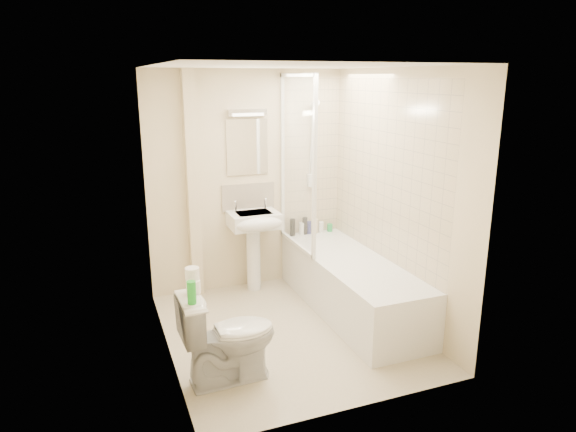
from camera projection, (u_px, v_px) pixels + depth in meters
name	position (u px, v px, depth m)	size (l,w,h in m)	color
floor	(289.00, 331.00, 4.82)	(2.50, 2.50, 0.00)	beige
wall_back	(248.00, 182.00, 5.64)	(2.20, 0.02, 2.40)	beige
wall_left	(162.00, 220.00, 4.13)	(0.02, 2.50, 2.40)	beige
wall_right	(396.00, 198.00, 4.89)	(0.02, 2.50, 2.40)	beige
ceiling	(289.00, 66.00, 4.20)	(2.20, 2.50, 0.02)	white
tile_back	(311.00, 158.00, 5.83)	(0.70, 0.01, 1.75)	beige
tile_right	(385.00, 171.00, 5.01)	(0.01, 2.10, 1.75)	beige
pipe_boxing	(193.00, 187.00, 5.37)	(0.12, 0.12, 2.40)	beige
splashback	(248.00, 197.00, 5.67)	(0.60, 0.01, 0.30)	beige
mirror	(247.00, 147.00, 5.52)	(0.46, 0.01, 0.60)	white
strip_light	(247.00, 112.00, 5.41)	(0.42, 0.07, 0.07)	silver
bathtub	(351.00, 284.00, 5.19)	(0.70, 2.10, 0.55)	white
shower_screen	(297.00, 163.00, 5.30)	(0.04, 0.92, 1.80)	white
shower_fixture	(313.00, 148.00, 5.75)	(0.10, 0.16, 0.99)	white
pedestal_sink	(255.00, 229.00, 5.55)	(0.53, 0.49, 1.02)	white
bottle_black_a	(293.00, 227.00, 5.87)	(0.06, 0.06, 0.20)	black
bottle_white_a	(302.00, 229.00, 5.92)	(0.06, 0.06, 0.14)	white
bottle_black_b	(305.00, 226.00, 5.92)	(0.06, 0.06, 0.20)	black
bottle_blue	(309.00, 227.00, 5.95)	(0.05, 0.05, 0.15)	navy
bottle_cream	(316.00, 226.00, 5.98)	(0.05, 0.05, 0.17)	beige
bottle_white_b	(321.00, 227.00, 6.00)	(0.06, 0.06, 0.13)	white
bottle_green	(330.00, 228.00, 6.05)	(0.06, 0.06, 0.09)	green
toilet	(228.00, 336.00, 3.97)	(0.75, 0.45, 0.75)	white
toilet_roll_lower	(193.00, 287.00, 3.82)	(0.11, 0.11, 0.10)	white
toilet_roll_upper	(192.00, 273.00, 3.83)	(0.11, 0.11, 0.09)	white
green_bottle	(192.00, 292.00, 3.63)	(0.06, 0.06, 0.17)	green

